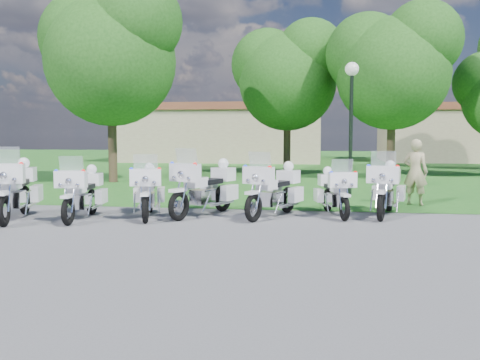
# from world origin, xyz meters

# --- Properties ---
(ground) EXTENTS (100.00, 100.00, 0.00)m
(ground) POSITION_xyz_m (0.00, 0.00, 0.00)
(ground) COLOR #5E5E63
(ground) RESTS_ON ground
(grass_lawn) EXTENTS (100.00, 48.00, 0.01)m
(grass_lawn) POSITION_xyz_m (0.00, 27.00, 0.00)
(grass_lawn) COLOR #256921
(grass_lawn) RESTS_ON ground
(motorcycle_0) EXTENTS (1.33, 2.50, 1.73)m
(motorcycle_0) POSITION_xyz_m (-6.00, 0.65, 0.73)
(motorcycle_0) COLOR black
(motorcycle_0) RESTS_ON ground
(motorcycle_1) EXTENTS (0.88, 2.27, 1.52)m
(motorcycle_1) POSITION_xyz_m (-4.48, 0.94, 0.64)
(motorcycle_1) COLOR black
(motorcycle_1) RESTS_ON ground
(motorcycle_2) EXTENTS (1.13, 2.27, 1.55)m
(motorcycle_2) POSITION_xyz_m (-3.04, 1.46, 0.65)
(motorcycle_2) COLOR black
(motorcycle_2) RESTS_ON ground
(motorcycle_3) EXTENTS (1.45, 2.34, 1.68)m
(motorcycle_3) POSITION_xyz_m (-1.72, 1.93, 0.70)
(motorcycle_3) COLOR black
(motorcycle_3) RESTS_ON ground
(motorcycle_4) EXTENTS (1.37, 2.24, 1.61)m
(motorcycle_4) POSITION_xyz_m (-0.02, 1.97, 0.67)
(motorcycle_4) COLOR black
(motorcycle_4) RESTS_ON ground
(motorcycle_5) EXTENTS (1.03, 2.09, 1.43)m
(motorcycle_5) POSITION_xyz_m (1.43, 2.37, 0.60)
(motorcycle_5) COLOR black
(motorcycle_5) RESTS_ON ground
(motorcycle_6) EXTENTS (1.13, 2.37, 1.62)m
(motorcycle_6) POSITION_xyz_m (2.69, 2.58, 0.68)
(motorcycle_6) COLOR black
(motorcycle_6) RESTS_ON ground
(lamp_post) EXTENTS (0.44, 0.44, 4.28)m
(lamp_post) POSITION_xyz_m (2.02, 6.67, 3.22)
(lamp_post) COLOR black
(lamp_post) RESTS_ON ground
(tree_0) EXTENTS (6.19, 5.28, 8.25)m
(tree_0) POSITION_xyz_m (-7.49, 10.16, 5.46)
(tree_0) COLOR #38281C
(tree_0) RESTS_ON ground
(tree_1) EXTENTS (5.75, 4.91, 7.67)m
(tree_1) POSITION_xyz_m (-0.70, 16.40, 5.07)
(tree_1) COLOR #38281C
(tree_1) RESTS_ON ground
(tree_2) EXTENTS (5.80, 4.95, 7.73)m
(tree_2) POSITION_xyz_m (4.11, 13.74, 5.12)
(tree_2) COLOR #38281C
(tree_2) RESTS_ON ground
(building_west) EXTENTS (14.56, 8.32, 4.10)m
(building_west) POSITION_xyz_m (-6.00, 28.00, 2.07)
(building_west) COLOR tan
(building_west) RESTS_ON ground
(building_east) EXTENTS (11.44, 7.28, 4.10)m
(building_east) POSITION_xyz_m (11.00, 30.00, 2.07)
(building_east) COLOR tan
(building_east) RESTS_ON ground
(bystander_a) EXTENTS (0.80, 0.67, 1.86)m
(bystander_a) POSITION_xyz_m (3.71, 4.60, 0.93)
(bystander_a) COLOR tan
(bystander_a) RESTS_ON ground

